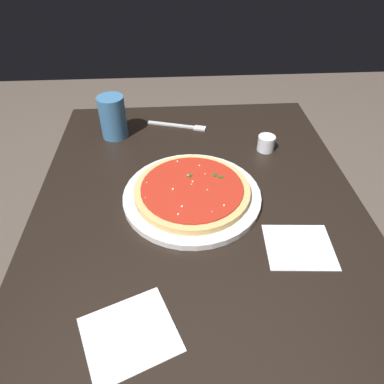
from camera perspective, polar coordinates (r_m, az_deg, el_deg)
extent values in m
plane|color=brown|center=(1.44, 0.60, -23.02)|extent=(5.00, 5.00, 0.00)
cube|color=black|center=(1.43, -13.33, -1.98)|extent=(0.06, 0.06, 0.70)
cube|color=black|center=(1.45, 12.17, -0.92)|extent=(0.06, 0.06, 0.70)
cube|color=black|center=(0.86, 0.92, -1.33)|extent=(0.94, 0.78, 0.03)
cylinder|color=white|center=(0.84, 0.00, -0.63)|extent=(0.33, 0.33, 0.02)
cylinder|color=#DBB26B|center=(0.83, 0.00, 0.19)|extent=(0.27, 0.27, 0.02)
cylinder|color=red|center=(0.82, 0.00, 0.72)|extent=(0.24, 0.24, 0.00)
sphere|color=#EFEACC|center=(0.76, 3.31, -3.18)|extent=(0.00, 0.00, 0.00)
sphere|color=#EFEACC|center=(0.86, -0.67, 2.73)|extent=(0.00, 0.00, 0.00)
sphere|color=#EFEACC|center=(0.75, -2.24, -3.63)|extent=(0.01, 0.01, 0.01)
sphere|color=#EFEACC|center=(0.77, -1.62, -2.36)|extent=(0.01, 0.01, 0.01)
sphere|color=#EFEACC|center=(0.89, 1.22, 4.33)|extent=(0.00, 0.00, 0.00)
sphere|color=#EFEACC|center=(0.84, -7.35, 1.53)|extent=(0.00, 0.00, 0.00)
sphere|color=#EFEACC|center=(0.83, -0.08, 1.44)|extent=(0.00, 0.00, 0.00)
sphere|color=#EFEACC|center=(0.84, 0.13, 1.70)|extent=(0.00, 0.00, 0.00)
sphere|color=#EFEACC|center=(0.82, -3.09, 0.48)|extent=(0.01, 0.01, 0.01)
sphere|color=#EFEACC|center=(0.78, 5.23, -2.16)|extent=(0.00, 0.00, 0.00)
sphere|color=#EFEACC|center=(0.80, -7.56, -0.86)|extent=(0.00, 0.00, 0.00)
sphere|color=#EFEACC|center=(0.86, 2.15, 2.95)|extent=(0.00, 0.00, 0.00)
sphere|color=#EFEACC|center=(0.90, -2.37, 5.00)|extent=(0.00, 0.00, 0.00)
sphere|color=#EFEACC|center=(0.81, 2.51, 0.38)|extent=(0.00, 0.00, 0.00)
cube|color=#23561E|center=(0.86, 3.73, 2.81)|extent=(0.01, 0.01, 0.00)
cube|color=#23561E|center=(0.85, 4.67, 2.44)|extent=(0.01, 0.01, 0.00)
cube|color=#23561E|center=(0.85, -0.42, 2.65)|extent=(0.01, 0.01, 0.00)
cylinder|color=teal|center=(1.07, -12.72, 11.78)|extent=(0.08, 0.08, 0.12)
cylinder|color=silver|center=(1.02, 11.94, 7.75)|extent=(0.05, 0.05, 0.04)
cube|color=white|center=(0.64, -10.07, -21.81)|extent=(0.18, 0.19, 0.00)
cube|color=white|center=(0.77, 16.99, -8.48)|extent=(0.13, 0.15, 0.00)
cube|color=silver|center=(1.13, -3.43, 10.84)|extent=(0.05, 0.15, 0.00)
cube|color=silver|center=(1.11, 1.27, 10.33)|extent=(0.03, 0.04, 0.00)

